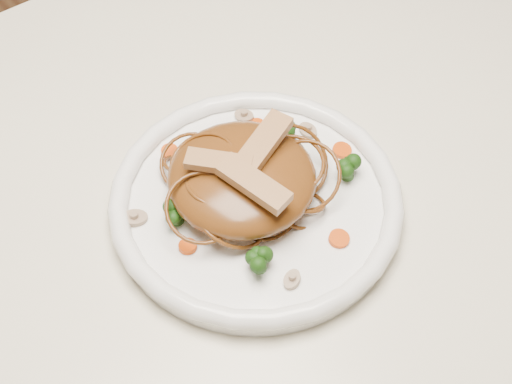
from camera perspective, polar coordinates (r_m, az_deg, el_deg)
table at (r=0.86m, az=-2.46°, el=-4.17°), size 1.20×0.80×0.75m
plate at (r=0.76m, az=0.00°, el=-1.02°), size 0.31×0.31×0.02m
noodle_mound at (r=0.74m, az=-1.07°, el=1.07°), size 0.18×0.18×0.05m
chicken_a at (r=0.72m, az=0.53°, el=3.66°), size 0.08×0.05×0.01m
chicken_b at (r=0.71m, az=-2.80°, el=2.23°), size 0.06×0.06×0.01m
chicken_c at (r=0.69m, az=-0.18°, el=0.64°), size 0.04×0.08×0.01m
broccoli_0 at (r=0.79m, az=2.15°, el=4.41°), size 0.04×0.04×0.03m
broccoli_1 at (r=0.73m, az=-5.99°, el=-1.51°), size 0.03×0.03×0.03m
broccoli_2 at (r=0.69m, az=0.25°, el=-5.00°), size 0.04×0.04×0.03m
broccoli_3 at (r=0.77m, az=6.90°, el=1.79°), size 0.03×0.03×0.03m
carrot_0 at (r=0.82m, az=0.02°, el=5.01°), size 0.02×0.02×0.00m
carrot_1 at (r=0.72m, az=-5.12°, el=-4.06°), size 0.02×0.02×0.00m
carrot_2 at (r=0.80m, az=6.43°, el=3.10°), size 0.03×0.03×0.00m
carrot_3 at (r=0.80m, az=-6.46°, el=3.04°), size 0.02×0.02×0.00m
carrot_4 at (r=0.73m, az=6.21°, el=-3.49°), size 0.02×0.02×0.00m
mushroom_0 at (r=0.70m, az=2.71°, el=-6.56°), size 0.03×0.03×0.01m
mushroom_1 at (r=0.81m, az=3.90°, el=4.58°), size 0.02×0.02×0.01m
mushroom_2 at (r=0.75m, az=-9.05°, el=-1.94°), size 0.03×0.03×0.01m
mushroom_3 at (r=0.82m, az=-0.88°, el=5.66°), size 0.03×0.03×0.01m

